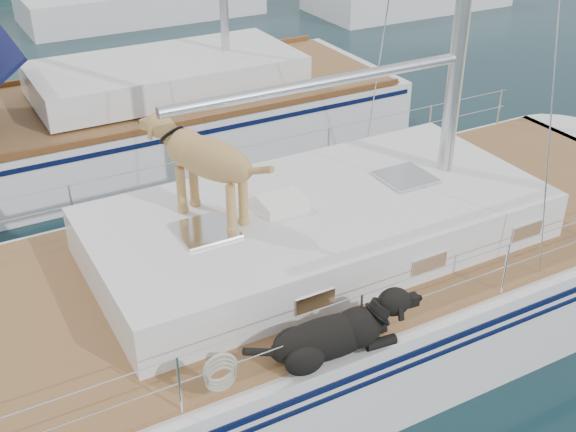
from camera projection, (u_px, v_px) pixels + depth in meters
ground at (260, 348)px, 8.72m from camera, size 120.00×120.00×0.00m
main_sailboat at (265, 300)px, 8.41m from camera, size 12.00×4.06×14.01m
neighbor_sailboat at (114, 127)px, 13.15m from camera, size 11.00×3.50×13.30m
bg_boat_center at (141, 2)px, 22.38m from camera, size 7.20×3.00×11.65m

